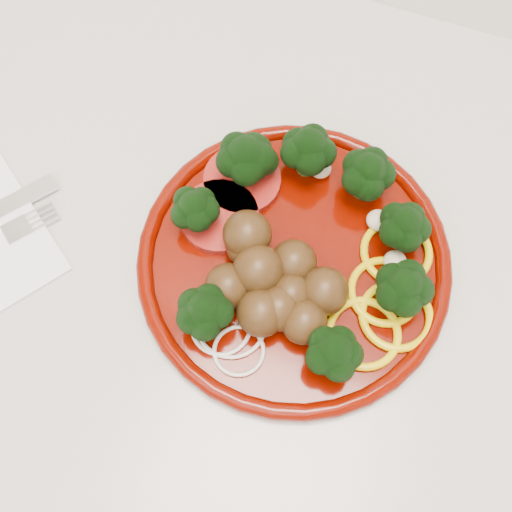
% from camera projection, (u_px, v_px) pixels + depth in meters
% --- Properties ---
extents(counter, '(2.40, 0.60, 0.90)m').
position_uv_depth(counter, '(138.00, 323.00, 0.99)').
color(counter, beige).
rests_on(counter, ground).
extents(plate, '(0.26, 0.26, 0.06)m').
position_uv_depth(plate, '(294.00, 254.00, 0.52)').
color(plate, '#500700').
rests_on(plate, counter).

